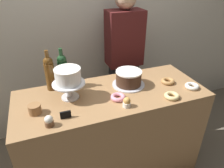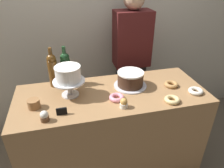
{
  "view_description": "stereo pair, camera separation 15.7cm",
  "coord_description": "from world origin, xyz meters",
  "px_view_note": "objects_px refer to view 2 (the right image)",
  "views": [
    {
      "loc": [
        -0.48,
        -1.28,
        1.75
      ],
      "look_at": [
        0.0,
        0.0,
        0.98
      ],
      "focal_mm": 33.26,
      "sensor_mm": 36.0,
      "label": 1
    },
    {
      "loc": [
        -0.33,
        -1.33,
        1.75
      ],
      "look_at": [
        0.0,
        0.0,
        0.98
      ],
      "focal_mm": 33.26,
      "sensor_mm": 36.0,
      "label": 2
    }
  ],
  "objects_px": {
    "chocolate_round_cake": "(130,79)",
    "price_sign_chalkboard": "(62,111)",
    "white_layer_cake": "(68,74)",
    "wine_bottle_green": "(66,68)",
    "donut_glazed": "(172,100)",
    "donut_maple": "(171,84)",
    "cake_stand_pedestal": "(69,85)",
    "cookie_stack": "(34,104)",
    "cupcake_vanilla": "(44,116)",
    "donut_sugar": "(196,91)",
    "barista_figure": "(131,65)",
    "cupcake_caramel": "(124,103)",
    "donut_pink": "(117,98)",
    "wine_bottle_amber": "(53,70)"
  },
  "relations": [
    {
      "from": "donut_maple",
      "to": "price_sign_chalkboard",
      "type": "xyz_separation_m",
      "value": [
        -0.88,
        -0.17,
        0.01
      ]
    },
    {
      "from": "cake_stand_pedestal",
      "to": "price_sign_chalkboard",
      "type": "distance_m",
      "value": 0.25
    },
    {
      "from": "white_layer_cake",
      "to": "cupcake_vanilla",
      "type": "bearing_deg",
      "value": -123.33
    },
    {
      "from": "cupcake_caramel",
      "to": "donut_maple",
      "type": "height_order",
      "value": "cupcake_caramel"
    },
    {
      "from": "cake_stand_pedestal",
      "to": "wine_bottle_amber",
      "type": "relative_size",
      "value": 0.73
    },
    {
      "from": "white_layer_cake",
      "to": "cupcake_caramel",
      "type": "distance_m",
      "value": 0.46
    },
    {
      "from": "wine_bottle_green",
      "to": "donut_sugar",
      "type": "bearing_deg",
      "value": -22.01
    },
    {
      "from": "donut_glazed",
      "to": "cookie_stack",
      "type": "xyz_separation_m",
      "value": [
        -0.97,
        0.16,
        0.02
      ]
    },
    {
      "from": "cupcake_vanilla",
      "to": "donut_glazed",
      "type": "xyz_separation_m",
      "value": [
        0.89,
        0.0,
        -0.02
      ]
    },
    {
      "from": "wine_bottle_amber",
      "to": "barista_figure",
      "type": "bearing_deg",
      "value": 24.6
    },
    {
      "from": "donut_sugar",
      "to": "barista_figure",
      "type": "distance_m",
      "value": 0.79
    },
    {
      "from": "wine_bottle_green",
      "to": "donut_glazed",
      "type": "xyz_separation_m",
      "value": [
        0.72,
        -0.45,
        -0.13
      ]
    },
    {
      "from": "white_layer_cake",
      "to": "wine_bottle_amber",
      "type": "bearing_deg",
      "value": 121.77
    },
    {
      "from": "cupcake_vanilla",
      "to": "donut_maple",
      "type": "xyz_separation_m",
      "value": [
        0.99,
        0.21,
        -0.02
      ]
    },
    {
      "from": "cupcake_caramel",
      "to": "cookie_stack",
      "type": "height_order",
      "value": "cupcake_caramel"
    },
    {
      "from": "wine_bottle_amber",
      "to": "cookie_stack",
      "type": "xyz_separation_m",
      "value": [
        -0.14,
        -0.29,
        -0.11
      ]
    },
    {
      "from": "white_layer_cake",
      "to": "donut_glazed",
      "type": "bearing_deg",
      "value": -20.55
    },
    {
      "from": "cupcake_caramel",
      "to": "donut_pink",
      "type": "distance_m",
      "value": 0.11
    },
    {
      "from": "cookie_stack",
      "to": "price_sign_chalkboard",
      "type": "relative_size",
      "value": 1.2
    },
    {
      "from": "price_sign_chalkboard",
      "to": "wine_bottle_green",
      "type": "bearing_deg",
      "value": 81.68
    },
    {
      "from": "donut_maple",
      "to": "barista_figure",
      "type": "relative_size",
      "value": 0.07
    },
    {
      "from": "donut_maple",
      "to": "donut_pink",
      "type": "distance_m",
      "value": 0.49
    },
    {
      "from": "cake_stand_pedestal",
      "to": "chocolate_round_cake",
      "type": "bearing_deg",
      "value": 2.54
    },
    {
      "from": "white_layer_cake",
      "to": "cupcake_caramel",
      "type": "xyz_separation_m",
      "value": [
        0.35,
        -0.25,
        -0.15
      ]
    },
    {
      "from": "cupcake_caramel",
      "to": "price_sign_chalkboard",
      "type": "relative_size",
      "value": 1.06
    },
    {
      "from": "chocolate_round_cake",
      "to": "price_sign_chalkboard",
      "type": "height_order",
      "value": "chocolate_round_cake"
    },
    {
      "from": "cake_stand_pedestal",
      "to": "donut_sugar",
      "type": "relative_size",
      "value": 2.13
    },
    {
      "from": "cake_stand_pedestal",
      "to": "barista_figure",
      "type": "height_order",
      "value": "barista_figure"
    },
    {
      "from": "wine_bottle_green",
      "to": "barista_figure",
      "type": "relative_size",
      "value": 0.2
    },
    {
      "from": "donut_maple",
      "to": "chocolate_round_cake",
      "type": "bearing_deg",
      "value": 165.93
    },
    {
      "from": "wine_bottle_amber",
      "to": "donut_pink",
      "type": "bearing_deg",
      "value": -36.36
    },
    {
      "from": "donut_sugar",
      "to": "white_layer_cake",
      "type": "bearing_deg",
      "value": 168.06
    },
    {
      "from": "chocolate_round_cake",
      "to": "white_layer_cake",
      "type": "bearing_deg",
      "value": -177.46
    },
    {
      "from": "white_layer_cake",
      "to": "cupcake_vanilla",
      "type": "height_order",
      "value": "white_layer_cake"
    },
    {
      "from": "price_sign_chalkboard",
      "to": "donut_maple",
      "type": "bearing_deg",
      "value": 10.89
    },
    {
      "from": "cake_stand_pedestal",
      "to": "cookie_stack",
      "type": "bearing_deg",
      "value": -156.94
    },
    {
      "from": "cupcake_caramel",
      "to": "barista_figure",
      "type": "relative_size",
      "value": 0.05
    },
    {
      "from": "barista_figure",
      "to": "donut_sugar",
      "type": "bearing_deg",
      "value": -69.26
    },
    {
      "from": "wine_bottle_amber",
      "to": "cookie_stack",
      "type": "distance_m",
      "value": 0.34
    },
    {
      "from": "donut_maple",
      "to": "donut_glazed",
      "type": "xyz_separation_m",
      "value": [
        -0.1,
        -0.21,
        0.0
      ]
    },
    {
      "from": "donut_sugar",
      "to": "barista_figure",
      "type": "xyz_separation_m",
      "value": [
        -0.28,
        0.74,
        -0.07
      ]
    },
    {
      "from": "wine_bottle_amber",
      "to": "cake_stand_pedestal",
      "type": "bearing_deg",
      "value": -58.23
    },
    {
      "from": "cake_stand_pedestal",
      "to": "cupcake_caramel",
      "type": "xyz_separation_m",
      "value": [
        0.35,
        -0.25,
        -0.05
      ]
    },
    {
      "from": "wine_bottle_amber",
      "to": "donut_maple",
      "type": "bearing_deg",
      "value": -14.66
    },
    {
      "from": "wine_bottle_amber",
      "to": "price_sign_chalkboard",
      "type": "xyz_separation_m",
      "value": [
        0.04,
        -0.41,
        -0.12
      ]
    },
    {
      "from": "chocolate_round_cake",
      "to": "cookie_stack",
      "type": "relative_size",
      "value": 2.52
    },
    {
      "from": "white_layer_cake",
      "to": "donut_sugar",
      "type": "distance_m",
      "value": 0.98
    },
    {
      "from": "cake_stand_pedestal",
      "to": "cupcake_caramel",
      "type": "distance_m",
      "value": 0.43
    },
    {
      "from": "cake_stand_pedestal",
      "to": "chocolate_round_cake",
      "type": "distance_m",
      "value": 0.49
    },
    {
      "from": "donut_sugar",
      "to": "price_sign_chalkboard",
      "type": "distance_m",
      "value": 1.02
    }
  ]
}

